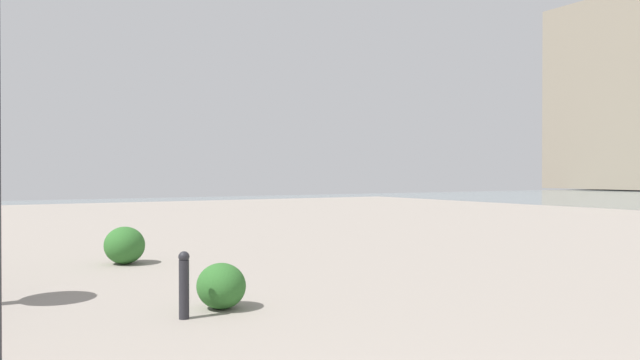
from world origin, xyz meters
TOP-DOWN VIEW (x-y plane):
  - building_highrise at (40.86, -65.98)m, footprint 15.65×10.51m
  - bollard_mid at (5.74, -0.87)m, footprint 0.13×0.13m
  - shrub_low at (6.01, -1.44)m, footprint 0.68×0.61m
  - shrub_round at (10.50, -1.24)m, footprint 0.83×0.75m

SIDE VIEW (x-z plane):
  - shrub_low at x=6.01m, z-range 0.00..0.58m
  - shrub_round at x=10.50m, z-range 0.00..0.71m
  - bollard_mid at x=5.74m, z-range 0.02..0.81m
  - building_highrise at x=40.86m, z-range -1.03..23.44m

